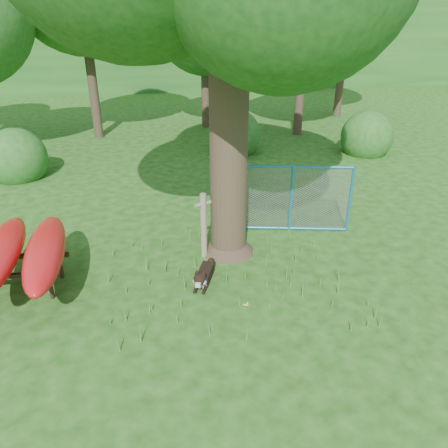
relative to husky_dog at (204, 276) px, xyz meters
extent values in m
plane|color=#16450D|center=(0.26, -0.80, -0.16)|extent=(80.00, 80.00, 0.00)
cylinder|color=#35281C|center=(0.67, 1.11, 2.71)|extent=(0.77, 0.77, 5.72)
cone|color=#35281C|center=(0.67, 1.11, 0.13)|extent=(1.15, 1.15, 0.57)
cylinder|color=#35281C|center=(1.36, 1.08, 3.51)|extent=(1.61, 0.68, 1.22)
cylinder|color=#35281C|center=(0.11, 1.37, 3.96)|extent=(1.23, 0.88, 1.17)
cylinder|color=#716655|center=(0.15, 1.00, 0.54)|extent=(0.17, 0.17, 1.38)
cylinder|color=#716655|center=(0.15, 1.00, 1.02)|extent=(0.37, 0.22, 0.07)
cylinder|color=black|center=(-2.69, 0.01, 0.08)|extent=(0.08, 0.08, 0.48)
cylinder|color=black|center=(-2.62, 0.67, 0.08)|extent=(0.08, 0.08, 0.48)
ellipsoid|color=red|center=(-3.51, 0.42, 0.60)|extent=(0.78, 2.88, 0.46)
ellipsoid|color=red|center=(-2.75, 0.35, 0.60)|extent=(0.88, 2.89, 0.46)
cube|color=black|center=(0.05, 0.14, -0.05)|extent=(0.43, 0.66, 0.21)
cube|color=beige|center=(-0.04, -0.11, -0.06)|extent=(0.23, 0.18, 0.19)
sphere|color=black|center=(-0.10, -0.25, 0.11)|extent=(0.23, 0.23, 0.23)
cube|color=beige|center=(-0.14, -0.35, 0.07)|extent=(0.13, 0.15, 0.08)
sphere|color=beige|center=(-0.17, -0.25, 0.07)|extent=(0.11, 0.11, 0.11)
sphere|color=beige|center=(-0.04, -0.30, 0.07)|extent=(0.11, 0.11, 0.11)
cone|color=black|center=(-0.14, -0.20, 0.23)|extent=(0.12, 0.12, 0.11)
cone|color=black|center=(-0.03, -0.24, 0.23)|extent=(0.09, 0.11, 0.11)
cylinder|color=black|center=(-0.16, -0.20, -0.11)|extent=(0.15, 0.27, 0.06)
cylinder|color=black|center=(-0.01, -0.26, -0.11)|extent=(0.15, 0.27, 0.06)
sphere|color=black|center=(0.21, 0.44, 0.04)|extent=(0.14, 0.14, 0.14)
torus|color=blue|center=(-0.07, -0.19, 0.06)|extent=(0.23, 0.14, 0.22)
cylinder|color=teal|center=(0.97, 2.12, 0.63)|extent=(0.08, 0.08, 1.57)
cylinder|color=teal|center=(2.24, 1.84, 0.63)|extent=(0.08, 0.08, 1.57)
cylinder|color=teal|center=(3.52, 1.56, 0.63)|extent=(0.08, 0.08, 1.57)
cylinder|color=teal|center=(2.24, 1.84, 1.38)|extent=(2.56, 0.63, 0.06)
cylinder|color=teal|center=(2.24, 1.84, -0.11)|extent=(2.56, 0.63, 0.06)
plane|color=gray|center=(2.24, 1.84, 0.63)|extent=(2.55, 0.57, 2.61)
cylinder|color=#3E852B|center=(0.58, -1.02, -0.07)|extent=(0.02, 0.02, 0.18)
sphere|color=yellow|center=(0.58, -1.02, 0.02)|extent=(0.03, 0.03, 0.03)
sphere|color=yellow|center=(0.61, -1.00, 0.03)|extent=(0.03, 0.03, 0.03)
sphere|color=yellow|center=(0.54, -1.00, 0.01)|extent=(0.03, 0.03, 0.03)
sphere|color=yellow|center=(0.60, -1.04, 0.02)|extent=(0.03, 0.03, 0.03)
sphere|color=yellow|center=(0.56, -1.04, 0.03)|extent=(0.03, 0.03, 0.03)
cylinder|color=#35281C|center=(-2.74, 11.20, 2.47)|extent=(0.36, 0.36, 5.25)
cylinder|color=#35281C|center=(1.76, 12.20, 1.77)|extent=(0.36, 0.36, 3.85)
sphere|color=#1E581C|center=(1.76, 12.20, 3.97)|extent=(4.00, 4.00, 4.00)
cylinder|color=#35281C|center=(5.26, 10.20, 2.22)|extent=(0.36, 0.36, 4.76)
cylinder|color=#35281C|center=(8.26, 13.20, 2.29)|extent=(0.36, 0.36, 4.90)
sphere|color=#1E581C|center=(-4.74, 6.70, -0.16)|extent=(1.80, 1.80, 1.80)
sphere|color=#1E581C|center=(6.76, 7.20, -0.16)|extent=(1.80, 1.80, 1.80)
sphere|color=#1E581C|center=(2.26, 8.20, -0.16)|extent=(1.80, 1.80, 1.80)
cube|color=#1E581C|center=(0.26, 27.20, 2.84)|extent=(80.00, 12.00, 6.00)
camera|label=1|loc=(-0.82, -6.79, 4.41)|focal=35.00mm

